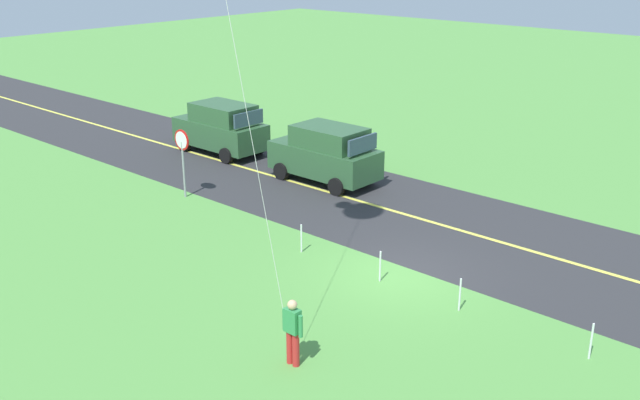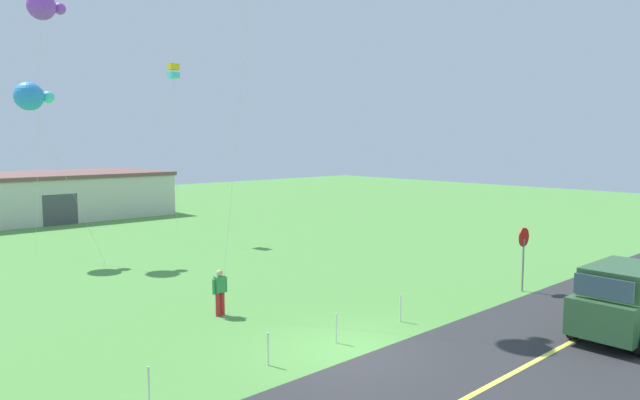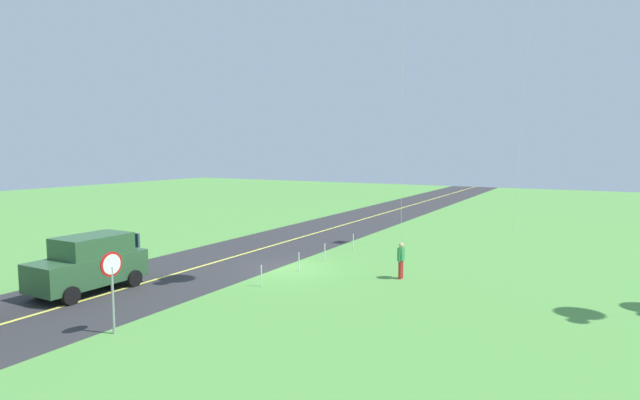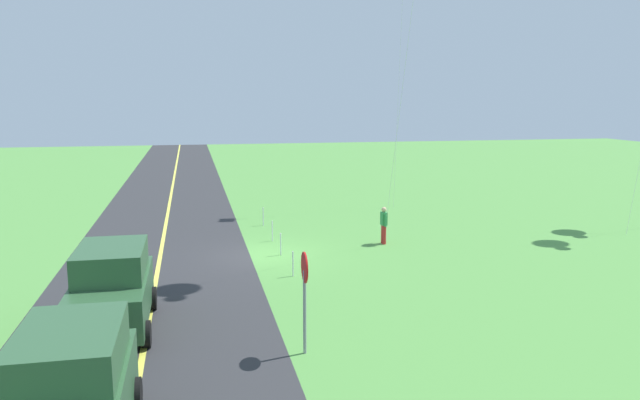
# 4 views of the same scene
# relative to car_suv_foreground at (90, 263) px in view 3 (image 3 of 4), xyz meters

# --- Properties ---
(ground_plane) EXTENTS (120.00, 120.00, 0.10)m
(ground_plane) POSITION_rel_car_suv_foreground_xyz_m (-7.05, 4.88, -1.20)
(ground_plane) COLOR #549342
(asphalt_road) EXTENTS (120.00, 7.00, 0.00)m
(asphalt_road) POSITION_rel_car_suv_foreground_xyz_m (-7.05, 0.88, -1.15)
(asphalt_road) COLOR #2D2D30
(asphalt_road) RESTS_ON ground
(road_centre_stripe) EXTENTS (120.00, 0.16, 0.00)m
(road_centre_stripe) POSITION_rel_car_suv_foreground_xyz_m (-7.05, 0.88, -1.15)
(road_centre_stripe) COLOR #E5E04C
(road_centre_stripe) RESTS_ON asphalt_road
(car_suv_foreground) EXTENTS (4.40, 2.12, 2.24)m
(car_suv_foreground) POSITION_rel_car_suv_foreground_xyz_m (0.00, 0.00, 0.00)
(car_suv_foreground) COLOR #2D5633
(car_suv_foreground) RESTS_ON ground
(stop_sign) EXTENTS (0.76, 0.08, 2.56)m
(stop_sign) POSITION_rel_car_suv_foreground_xyz_m (2.71, 4.78, 0.65)
(stop_sign) COLOR gray
(stop_sign) RESTS_ON ground
(person_adult_near) EXTENTS (0.58, 0.22, 1.60)m
(person_adult_near) POSITION_rel_car_suv_foreground_xyz_m (-7.92, 10.19, -0.29)
(person_adult_near) COLOR red
(person_adult_near) RESTS_ON ground
(fence_post_0) EXTENTS (0.05, 0.05, 0.90)m
(fence_post_0) POSITION_rel_car_suv_foreground_xyz_m (-12.79, 5.58, -0.70)
(fence_post_0) COLOR silver
(fence_post_0) RESTS_ON ground
(fence_post_1) EXTENTS (0.05, 0.05, 0.90)m
(fence_post_1) POSITION_rel_car_suv_foreground_xyz_m (-9.40, 5.58, -0.70)
(fence_post_1) COLOR silver
(fence_post_1) RESTS_ON ground
(fence_post_2) EXTENTS (0.05, 0.05, 0.90)m
(fence_post_2) POSITION_rel_car_suv_foreground_xyz_m (-6.86, 5.58, -0.70)
(fence_post_2) COLOR silver
(fence_post_2) RESTS_ON ground
(fence_post_3) EXTENTS (0.05, 0.05, 0.90)m
(fence_post_3) POSITION_rel_car_suv_foreground_xyz_m (-3.89, 5.58, -0.70)
(fence_post_3) COLOR silver
(fence_post_3) RESTS_ON ground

